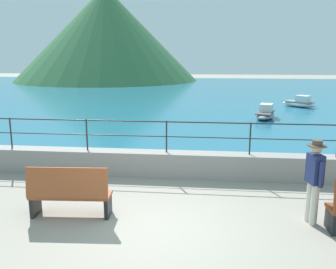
{
  "coord_description": "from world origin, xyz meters",
  "views": [
    {
      "loc": [
        1.11,
        -6.59,
        3.37
      ],
      "look_at": [
        -0.01,
        3.7,
        1.1
      ],
      "focal_mm": 38.63,
      "sensor_mm": 36.0,
      "label": 1
    }
  ],
  "objects_px": {
    "bench_main": "(69,192)",
    "boat_0": "(265,113)",
    "person_walking": "(314,178)",
    "boat_2": "(300,103)"
  },
  "relations": [
    {
      "from": "person_walking",
      "to": "boat_2",
      "type": "xyz_separation_m",
      "value": [
        3.88,
        17.24,
        -0.65
      ]
    },
    {
      "from": "bench_main",
      "to": "person_walking",
      "type": "bearing_deg",
      "value": 3.11
    },
    {
      "from": "bench_main",
      "to": "boat_2",
      "type": "distance_m",
      "value": 19.64
    },
    {
      "from": "boat_0",
      "to": "boat_2",
      "type": "distance_m",
      "value": 5.61
    },
    {
      "from": "boat_2",
      "to": "boat_0",
      "type": "bearing_deg",
      "value": -121.46
    },
    {
      "from": "person_walking",
      "to": "boat_0",
      "type": "bearing_deg",
      "value": 85.62
    },
    {
      "from": "person_walking",
      "to": "boat_2",
      "type": "bearing_deg",
      "value": 77.31
    },
    {
      "from": "bench_main",
      "to": "boat_0",
      "type": "bearing_deg",
      "value": 64.9
    },
    {
      "from": "boat_0",
      "to": "boat_2",
      "type": "height_order",
      "value": "same"
    },
    {
      "from": "person_walking",
      "to": "boat_2",
      "type": "relative_size",
      "value": 0.76
    }
  ]
}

